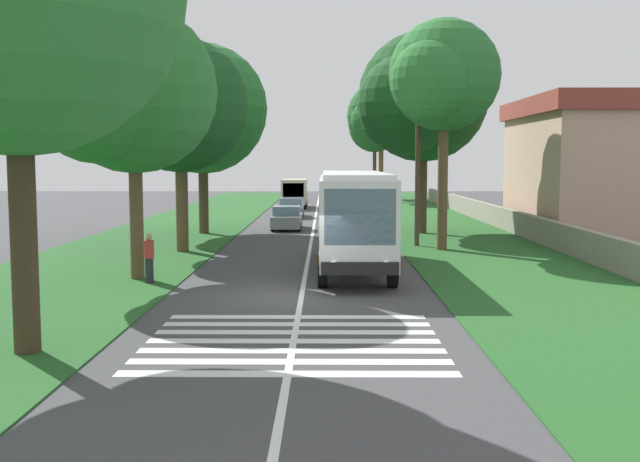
{
  "coord_description": "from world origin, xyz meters",
  "views": [
    {
      "loc": [
        -22.58,
        -0.74,
        4.18
      ],
      "look_at": [
        4.88,
        -0.54,
        1.6
      ],
      "focal_mm": 42.26,
      "sensor_mm": 36.0,
      "label": 1
    }
  ],
  "objects_px": {
    "roadside_building": "(592,165)",
    "utility_pole": "(418,157)",
    "trailing_minibus_0": "(295,190)",
    "roadside_tree_left_2": "(179,109)",
    "coach_bus": "(353,214)",
    "roadside_tree_right_2": "(419,101)",
    "roadside_tree_right_0": "(374,127)",
    "trailing_car_0": "(287,218)",
    "roadside_tree_right_1": "(380,118)",
    "pedestrian": "(149,258)",
    "roadside_tree_right_3": "(441,79)",
    "roadside_tree_left_0": "(129,96)",
    "trailing_car_1": "(291,208)",
    "roadside_tree_left_3": "(199,113)"
  },
  "relations": [
    {
      "from": "trailing_car_1",
      "to": "roadside_tree_right_1",
      "type": "bearing_deg",
      "value": -21.06
    },
    {
      "from": "roadside_building",
      "to": "roadside_tree_right_3",
      "type": "bearing_deg",
      "value": 131.52
    },
    {
      "from": "utility_pole",
      "to": "pedestrian",
      "type": "distance_m",
      "value": 15.72
    },
    {
      "from": "roadside_tree_left_3",
      "to": "trailing_car_0",
      "type": "bearing_deg",
      "value": -60.46
    },
    {
      "from": "trailing_minibus_0",
      "to": "roadside_tree_right_2",
      "type": "relative_size",
      "value": 0.53
    },
    {
      "from": "coach_bus",
      "to": "roadside_tree_right_0",
      "type": "relative_size",
      "value": 1.03
    },
    {
      "from": "trailing_minibus_0",
      "to": "roadside_tree_right_2",
      "type": "distance_m",
      "value": 25.37
    },
    {
      "from": "roadside_tree_left_0",
      "to": "roadside_tree_left_2",
      "type": "xyz_separation_m",
      "value": [
        8.12,
        -0.15,
        0.08
      ]
    },
    {
      "from": "coach_bus",
      "to": "roadside_tree_right_2",
      "type": "distance_m",
      "value": 16.09
    },
    {
      "from": "trailing_car_0",
      "to": "pedestrian",
      "type": "xyz_separation_m",
      "value": [
        -20.43,
        3.62,
        0.24
      ]
    },
    {
      "from": "coach_bus",
      "to": "trailing_car_1",
      "type": "distance_m",
      "value": 27.25
    },
    {
      "from": "coach_bus",
      "to": "roadside_building",
      "type": "height_order",
      "value": "roadside_building"
    },
    {
      "from": "pedestrian",
      "to": "roadside_building",
      "type": "bearing_deg",
      "value": -48.87
    },
    {
      "from": "roadside_building",
      "to": "trailing_car_0",
      "type": "bearing_deg",
      "value": 84.53
    },
    {
      "from": "roadside_tree_left_2",
      "to": "roadside_tree_right_0",
      "type": "xyz_separation_m",
      "value": [
        49.16,
        -11.95,
        1.33
      ]
    },
    {
      "from": "coach_bus",
      "to": "trailing_car_0",
      "type": "xyz_separation_m",
      "value": [
        17.13,
        3.41,
        -1.48
      ]
    },
    {
      "from": "trailing_car_1",
      "to": "roadside_building",
      "type": "relative_size",
      "value": 0.34
    },
    {
      "from": "trailing_minibus_0",
      "to": "roadside_tree_right_3",
      "type": "height_order",
      "value": "roadside_tree_right_3"
    },
    {
      "from": "coach_bus",
      "to": "roadside_tree_right_3",
      "type": "xyz_separation_m",
      "value": [
        6.37,
        -4.2,
        5.73
      ]
    },
    {
      "from": "roadside_tree_right_2",
      "to": "utility_pole",
      "type": "bearing_deg",
      "value": 172.96
    },
    {
      "from": "trailing_minibus_0",
      "to": "roadside_tree_left_0",
      "type": "distance_m",
      "value": 40.64
    },
    {
      "from": "coach_bus",
      "to": "roadside_tree_right_0",
      "type": "distance_m",
      "value": 55.5
    },
    {
      "from": "trailing_car_0",
      "to": "pedestrian",
      "type": "height_order",
      "value": "pedestrian"
    },
    {
      "from": "roadside_tree_right_1",
      "to": "pedestrian",
      "type": "distance_m",
      "value": 52.79
    },
    {
      "from": "roadside_tree_right_3",
      "to": "coach_bus",
      "type": "bearing_deg",
      "value": 146.62
    },
    {
      "from": "utility_pole",
      "to": "roadside_building",
      "type": "distance_m",
      "value": 13.32
    },
    {
      "from": "roadside_tree_left_0",
      "to": "roadside_tree_right_0",
      "type": "height_order",
      "value": "roadside_tree_right_0"
    },
    {
      "from": "roadside_tree_right_1",
      "to": "utility_pole",
      "type": "relative_size",
      "value": 1.45
    },
    {
      "from": "roadside_tree_left_2",
      "to": "coach_bus",
      "type": "bearing_deg",
      "value": -127.37
    },
    {
      "from": "coach_bus",
      "to": "trailing_car_0",
      "type": "distance_m",
      "value": 17.52
    },
    {
      "from": "roadside_tree_right_3",
      "to": "pedestrian",
      "type": "relative_size",
      "value": 6.26
    },
    {
      "from": "trailing_car_0",
      "to": "roadside_tree_right_2",
      "type": "distance_m",
      "value": 10.55
    },
    {
      "from": "roadside_building",
      "to": "utility_pole",
      "type": "bearing_deg",
      "value": 124.08
    },
    {
      "from": "coach_bus",
      "to": "roadside_building",
      "type": "bearing_deg",
      "value": -43.07
    },
    {
      "from": "roadside_tree_left_3",
      "to": "pedestrian",
      "type": "bearing_deg",
      "value": -176.11
    },
    {
      "from": "roadside_tree_left_0",
      "to": "roadside_tree_left_2",
      "type": "relative_size",
      "value": 0.98
    },
    {
      "from": "pedestrian",
      "to": "roadside_tree_right_2",
      "type": "bearing_deg",
      "value": -32.14
    },
    {
      "from": "trailing_car_0",
      "to": "roadside_tree_right_0",
      "type": "relative_size",
      "value": 0.4
    },
    {
      "from": "coach_bus",
      "to": "trailing_car_1",
      "type": "relative_size",
      "value": 2.6
    },
    {
      "from": "roadside_tree_right_0",
      "to": "pedestrian",
      "type": "height_order",
      "value": "roadside_tree_right_0"
    },
    {
      "from": "utility_pole",
      "to": "roadside_tree_right_0",
      "type": "bearing_deg",
      "value": -1.03
    },
    {
      "from": "roadside_tree_left_2",
      "to": "roadside_tree_right_0",
      "type": "distance_m",
      "value": 50.61
    },
    {
      "from": "trailing_car_0",
      "to": "roadside_tree_left_3",
      "type": "xyz_separation_m",
      "value": [
        -2.73,
        4.82,
        6.18
      ]
    },
    {
      "from": "trailing_minibus_0",
      "to": "roadside_tree_left_2",
      "type": "relative_size",
      "value": 0.62
    },
    {
      "from": "roadside_tree_right_1",
      "to": "roadside_tree_right_2",
      "type": "xyz_separation_m",
      "value": [
        -33.1,
        0.18,
        -0.95
      ]
    },
    {
      "from": "roadside_tree_right_1",
      "to": "roadside_building",
      "type": "height_order",
      "value": "roadside_tree_right_1"
    },
    {
      "from": "roadside_tree_left_2",
      "to": "utility_pole",
      "type": "distance_m",
      "value": 11.5
    },
    {
      "from": "trailing_car_0",
      "to": "roadside_building",
      "type": "height_order",
      "value": "roadside_building"
    },
    {
      "from": "roadside_tree_right_2",
      "to": "roadside_tree_right_3",
      "type": "height_order",
      "value": "roadside_tree_right_2"
    },
    {
      "from": "roadside_tree_left_2",
      "to": "roadside_tree_right_1",
      "type": "bearing_deg",
      "value": -16.15
    }
  ]
}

